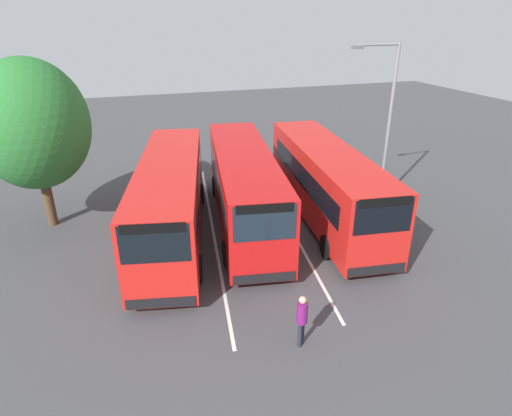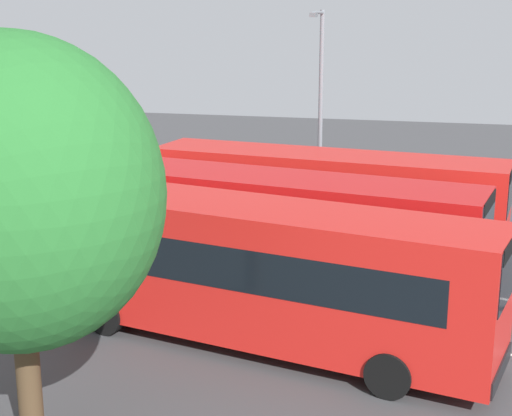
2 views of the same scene
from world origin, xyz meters
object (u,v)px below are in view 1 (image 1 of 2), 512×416
object	(u,v)px
bus_center_right	(326,182)
depot_tree	(32,125)
pedestrian	(302,317)
bus_center_left	(244,185)
bus_far_left	(171,197)
street_lamp	(386,116)

from	to	relation	value
bus_center_right	depot_tree	distance (m)	13.04
pedestrian	depot_tree	distance (m)	13.90
bus_center_left	bus_center_right	distance (m)	3.83
bus_center_left	pedestrian	bearing A→B (deg)	4.25
bus_far_left	pedestrian	xyz separation A→B (m)	(8.01, 2.55, -0.85)
bus_center_left	bus_center_right	bearing A→B (deg)	88.70
street_lamp	depot_tree	size ratio (longest dim) A/B	1.05
street_lamp	pedestrian	bearing A→B (deg)	44.56
bus_far_left	depot_tree	xyz separation A→B (m)	(-2.95, -5.17, 2.81)
street_lamp	depot_tree	distance (m)	15.85
pedestrian	street_lamp	distance (m)	12.09
bus_center_left	depot_tree	distance (m)	9.35
bus_center_left	depot_tree	size ratio (longest dim) A/B	1.54
pedestrian	street_lamp	xyz separation A→B (m)	(-8.43, 7.93, 3.49)
bus_far_left	bus_center_right	xyz separation A→B (m)	(0.40, 7.11, 0.00)
bus_far_left	bus_center_left	size ratio (longest dim) A/B	1.00
bus_center_left	depot_tree	bearing A→B (deg)	-97.34
pedestrian	street_lamp	bearing A→B (deg)	-83.04
street_lamp	bus_center_right	bearing A→B (deg)	11.50
bus_far_left	bus_center_left	bearing A→B (deg)	107.91
bus_center_left	bus_center_right	size ratio (longest dim) A/B	1.00
bus_far_left	bus_center_right	bearing A→B (deg)	99.01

